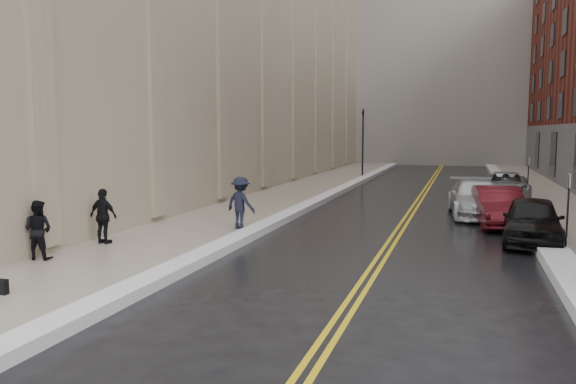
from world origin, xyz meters
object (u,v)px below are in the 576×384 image
Objects in this scene: car_black at (532,220)px; pedestrian_c at (103,216)px; car_silver_near at (476,198)px; pedestrian_a at (38,230)px; car_maroon at (498,206)px; car_silver_far at (506,186)px; pedestrian_b at (241,203)px.

pedestrian_c reaches higher than car_black.
car_silver_near is 3.28× the size of pedestrian_a.
pedestrian_c is (-11.73, -7.99, 0.26)m from car_maroon.
pedestrian_b is at bearing -122.91° from car_silver_far.
car_black is at bearing -79.45° from car_silver_near.
car_silver_near is at bearing -121.07° from pedestrian_b.
pedestrian_b is (-8.73, -4.28, 0.33)m from car_maroon.
pedestrian_b is 4.77m from pedestrian_c.
car_maroon reaches higher than car_silver_far.
car_silver_near is 15.08m from pedestrian_c.
pedestrian_c reaches higher than car_silver_near.
car_maroon is 14.19m from pedestrian_c.
pedestrian_c reaches higher than car_maroon.
car_silver_near is at bearing -129.37° from pedestrian_c.
car_silver_near reaches higher than car_silver_far.
car_maroon is 2.65× the size of pedestrian_c.
car_silver_far is 2.77× the size of pedestrian_b.
car_maroon is at bearing 109.33° from car_black.
car_silver_far is 3.18× the size of pedestrian_a.
pedestrian_a reaches higher than car_maroon.
car_maroon is 2.45× the size of pedestrian_b.
car_black reaches higher than car_silver_far.
car_black is 5.81m from car_silver_near.
car_black is 0.97× the size of car_maroon.
pedestrian_b reaches higher than pedestrian_a.
pedestrian_b reaches higher than car_silver_near.
pedestrian_c is at bearing 70.42° from pedestrian_b.
pedestrian_b is at bearing -127.08° from pedestrian_a.
pedestrian_c reaches higher than car_silver_far.
car_black is 3.37m from car_maroon.
pedestrian_a reaches higher than car_silver_far.
pedestrian_b is (-8.00, -6.60, 0.31)m from car_silver_near.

